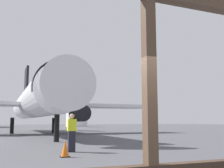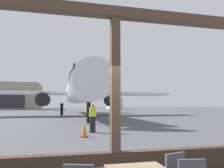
# 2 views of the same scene
# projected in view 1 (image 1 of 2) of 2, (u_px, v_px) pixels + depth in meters

# --- Properties ---
(ground_plane) EXTENTS (220.00, 220.00, 0.00)m
(ground_plane) POSITION_uv_depth(u_px,v_px,m) (18.00, 131.00, 41.31)
(ground_plane) COLOR #4C4C51
(window_frame) EXTENTS (7.68, 0.24, 3.87)m
(window_frame) POSITION_uv_depth(u_px,v_px,m) (150.00, 121.00, 4.73)
(window_frame) COLOR #38281E
(window_frame) RESTS_ON ground
(airplane) EXTENTS (28.27, 34.13, 10.44)m
(airplane) POSITION_uv_depth(u_px,v_px,m) (36.00, 102.00, 31.44)
(airplane) COLOR silver
(airplane) RESTS_ON ground
(ground_crew_worker) EXTENTS (0.45, 0.41, 1.74)m
(ground_crew_worker) POSITION_uv_depth(u_px,v_px,m) (72.00, 132.00, 12.62)
(ground_crew_worker) COLOR black
(ground_crew_worker) RESTS_ON ground
(traffic_cone) EXTENTS (0.36, 0.36, 0.67)m
(traffic_cone) POSITION_uv_depth(u_px,v_px,m) (65.00, 149.00, 10.72)
(traffic_cone) COLOR orange
(traffic_cone) RESTS_ON ground
(fuel_storage_tank) EXTENTS (6.21, 6.21, 4.20)m
(fuel_storage_tank) POSITION_uv_depth(u_px,v_px,m) (77.00, 119.00, 79.81)
(fuel_storage_tank) COLOR white
(fuel_storage_tank) RESTS_ON ground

